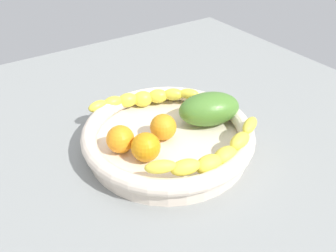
{
  "coord_description": "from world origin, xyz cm",
  "views": [
    {
      "loc": [
        31.78,
        47.48,
        48.04
      ],
      "look_at": [
        0.0,
        0.0,
        8.41
      ],
      "focal_mm": 38.26,
      "sensor_mm": 36.0,
      "label": 1
    }
  ],
  "objects": [
    {
      "name": "mango_green",
      "position": [
        -10.26,
        -0.27,
        8.76
      ],
      "size": [
        14.83,
        11.76,
        6.71
      ],
      "primitive_type": "ellipsoid",
      "rotation": [
        0.0,
        0.0,
        2.82
      ],
      "color": "#4D822F",
      "rests_on": "fruit_bowl"
    },
    {
      "name": "orange_mid_right",
      "position": [
        6.82,
        2.97,
        8.12
      ],
      "size": [
        5.43,
        5.43,
        5.43
      ],
      "primitive_type": "sphere",
      "color": "orange",
      "rests_on": "fruit_bowl"
    },
    {
      "name": "banana_draped_left",
      "position": [
        -1.96,
        -12.78,
        7.7
      ],
      "size": [
        23.98,
        10.66,
        4.02
      ],
      "color": "yellow",
      "rests_on": "fruit_bowl"
    },
    {
      "name": "kitchen_counter",
      "position": [
        0.0,
        0.0,
        1.5
      ],
      "size": [
        120.0,
        120.0,
        3.0
      ],
      "primitive_type": "cube",
      "color": "gray",
      "rests_on": "ground"
    },
    {
      "name": "fruit_bowl",
      "position": [
        0.0,
        0.0,
        5.84
      ],
      "size": [
        33.97,
        33.97,
        5.5
      ],
      "color": "beige",
      "rests_on": "kitchen_counter"
    },
    {
      "name": "orange_mid_left",
      "position": [
        9.5,
        -1.8,
        8.06
      ],
      "size": [
        5.3,
        5.3,
        5.3
      ],
      "primitive_type": "sphere",
      "color": "orange",
      "rests_on": "fruit_bowl"
    },
    {
      "name": "orange_front",
      "position": [
        0.69,
        -0.65,
        8.03
      ],
      "size": [
        5.24,
        5.24,
        5.24
      ],
      "primitive_type": "sphere",
      "color": "orange",
      "rests_on": "fruit_bowl"
    },
    {
      "name": "banana_draped_right",
      "position": [
        -1.71,
        11.78,
        8.5
      ],
      "size": [
        26.11,
        6.6,
        4.87
      ],
      "color": "yellow",
      "rests_on": "fruit_bowl"
    }
  ]
}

